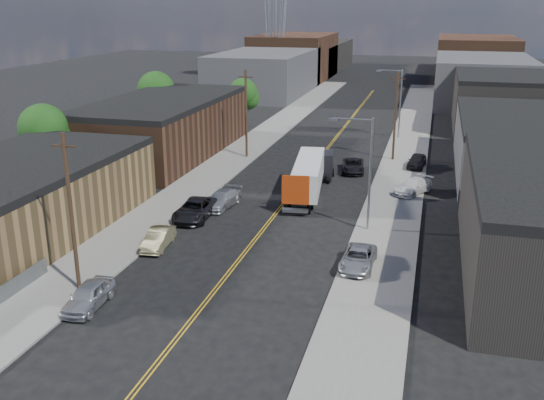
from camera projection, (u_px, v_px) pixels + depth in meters
The scene contains 31 objects.
ground at pixel (338, 135), 81.70m from camera, with size 260.00×260.00×0.00m, color black.
centerline at pixel (316, 162), 67.94m from camera, with size 0.32×120.00×0.01m, color gold.
sidewalk_left at pixel (236, 156), 70.27m from camera, with size 5.00×140.00×0.15m, color slate.
sidewalk_right at pixel (403, 167), 65.57m from camera, with size 5.00×140.00×0.15m, color slate.
warehouse_tan at pixel (21, 197), 46.76m from camera, with size 12.00×22.00×5.60m.
warehouse_brown at pixel (163, 127), 70.45m from camera, with size 12.00×26.00×6.60m.
industrial_right_b at pixel (528, 145), 62.46m from camera, with size 14.00×24.00×6.10m.
industrial_right_c at pixel (506, 100), 86.08m from camera, with size 14.00×22.00×7.60m.
skyline_left_a at pixel (265, 73), 117.51m from camera, with size 16.00×30.00×8.00m, color #3E3E41.
skyline_right_a at pixel (482, 79), 107.61m from camera, with size 16.00×30.00×8.00m, color #3E3E41.
skyline_left_b at pixel (295, 57), 140.13m from camera, with size 16.00×26.00×10.00m, color #462B1C.
skyline_right_b at pixel (475, 61), 130.23m from camera, with size 16.00×26.00×10.00m, color #462B1C.
skyline_left_c at pixel (312, 56), 158.95m from camera, with size 16.00×40.00×7.00m, color black.
skyline_right_c at pixel (471, 60), 149.04m from camera, with size 16.00×40.00×7.00m, color black.
streetlight_near at pixel (365, 165), 46.06m from camera, with size 3.39×0.25×9.00m.
streetlight_far at pixel (398, 98), 78.16m from camera, with size 3.39×0.25×9.00m.
utility_pole_left_near at pixel (71, 212), 36.27m from camera, with size 1.60×0.26×10.00m.
utility_pole_left_far at pixel (246, 113), 68.37m from camera, with size 1.60×0.26×10.00m.
utility_pole_right at pixel (395, 116), 67.06m from camera, with size 1.60×0.26×10.00m.
tree_left_near at pixel (44, 132), 58.50m from camera, with size 4.85×4.76×7.91m.
tree_left_mid at pixel (157, 93), 81.34m from camera, with size 5.10×5.04×8.37m.
tree_left_far at pixel (243, 95), 85.57m from camera, with size 4.35×4.20×6.97m.
semi_truck at pixel (311, 173), 56.39m from camera, with size 3.65×13.77×3.53m.
car_left_a at pixel (89, 296), 35.53m from camera, with size 1.75×4.34×1.48m, color silver.
car_left_b at pixel (158, 239), 44.20m from camera, with size 1.46×4.19×1.38m, color #847D56.
car_left_c at pixel (195, 209), 50.13m from camera, with size 2.58×5.60×1.56m, color black.
car_left_d at pixel (222, 199), 52.95m from camera, with size 2.03×4.98×1.45m, color #A7AAAC.
car_right_lot_a at pixel (358, 258), 40.58m from camera, with size 2.13×4.61×1.28m, color #B0B2B6.
car_right_lot_b at pixel (413, 186), 56.25m from camera, with size 1.91×4.70×1.36m, color silver.
car_right_lot_c at pixel (417, 161), 65.08m from camera, with size 1.71×4.24×1.44m, color black.
car_ahead_truck at pixel (353, 166), 63.87m from camera, with size 2.26×4.90×1.36m, color black.
Camera 1 is at (12.35, -19.90, 17.16)m, focal length 40.00 mm.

